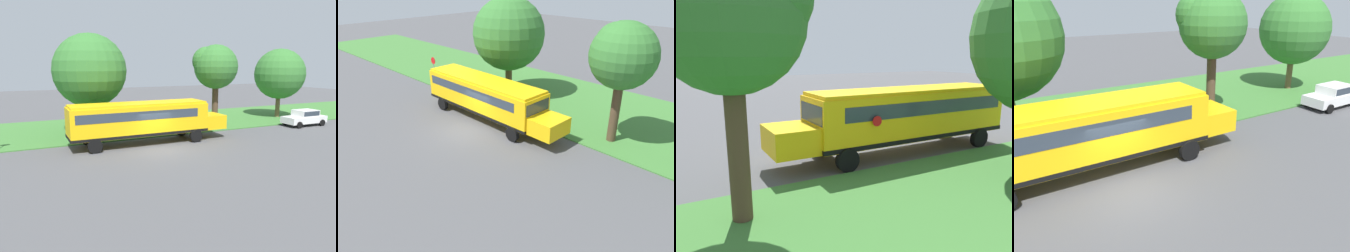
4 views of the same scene
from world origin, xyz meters
TOP-DOWN VIEW (x-y plane):
  - ground_plane at (0.00, 0.00)m, footprint 120.00×120.00m
  - grass_verge at (-10.00, 0.00)m, footprint 12.00×80.00m
  - school_bus at (-2.47, -0.47)m, footprint 2.84×12.42m
  - oak_tree_beside_bus at (-7.63, -3.08)m, footprint 6.21×6.21m
  - oak_tree_roadside_mid at (-5.96, 7.95)m, footprint 4.11×4.16m
  - stop_sign at (-4.60, -10.61)m, footprint 0.08×0.68m

SIDE VIEW (x-z plane):
  - ground_plane at x=0.00m, z-range 0.00..0.00m
  - grass_verge at x=-10.00m, z-range 0.00..0.08m
  - stop_sign at x=-4.60m, z-range 0.37..3.11m
  - school_bus at x=-2.47m, z-range 0.34..3.50m
  - oak_tree_beside_bus at x=-7.63m, z-range 1.16..9.72m
  - oak_tree_roadside_mid at x=-5.96m, z-range 1.89..9.69m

